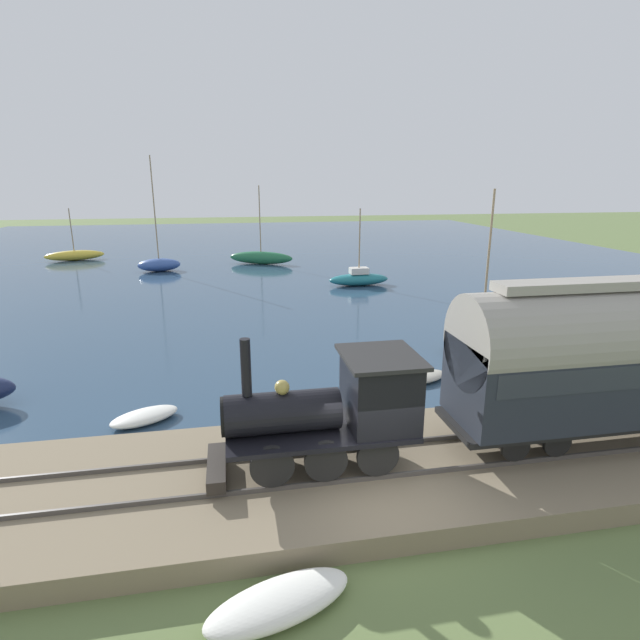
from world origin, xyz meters
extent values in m
plane|color=#607542|center=(0.00, 0.00, 0.00)|extent=(200.00, 200.00, 0.00)
cube|color=#2D4760|center=(44.48, 0.00, 0.00)|extent=(80.00, 80.00, 0.01)
cube|color=#84755B|center=(1.44, 0.00, 0.28)|extent=(5.48, 56.00, 0.56)
cube|color=#4C4742|center=(0.69, 0.00, 0.62)|extent=(0.07, 54.88, 0.12)
cube|color=#4C4742|center=(2.20, 0.00, 0.62)|extent=(0.07, 54.88, 0.12)
cylinder|color=black|center=(0.69, 0.01, 1.20)|extent=(0.12, 1.04, 1.04)
cylinder|color=black|center=(2.20, 0.01, 1.20)|extent=(0.12, 1.04, 1.04)
cylinder|color=black|center=(0.69, 1.28, 1.20)|extent=(0.12, 1.04, 1.04)
cylinder|color=black|center=(2.20, 1.28, 1.20)|extent=(0.12, 1.04, 1.04)
cylinder|color=black|center=(0.69, 2.55, 1.20)|extent=(0.12, 1.04, 1.04)
cylinder|color=black|center=(2.20, 2.55, 1.20)|extent=(0.12, 1.04, 1.04)
cube|color=black|center=(1.44, 1.28, 1.62)|extent=(2.01, 4.61, 0.12)
cylinder|color=black|center=(1.44, 2.20, 2.18)|extent=(1.00, 2.76, 1.00)
cylinder|color=black|center=(1.44, 3.63, 2.18)|extent=(0.95, 0.08, 0.95)
cylinder|color=black|center=(1.44, 3.03, 3.38)|extent=(0.24, 0.24, 1.40)
sphere|color=tan|center=(1.44, 2.20, 2.82)|extent=(0.36, 0.36, 0.36)
cube|color=black|center=(1.44, -0.22, 2.53)|extent=(1.91, 1.61, 1.70)
cube|color=#282828|center=(1.44, -0.22, 3.43)|extent=(2.11, 1.85, 0.10)
cube|color=#2D2823|center=(1.44, 3.84, 0.86)|extent=(1.81, 0.44, 0.32)
cylinder|color=black|center=(0.69, -4.79, 1.06)|extent=(0.12, 0.76, 0.76)
cylinder|color=black|center=(2.20, -4.79, 1.06)|extent=(0.12, 0.76, 0.76)
cylinder|color=black|center=(0.69, -3.61, 1.06)|extent=(0.12, 0.76, 0.76)
cylinder|color=black|center=(2.20, -3.61, 1.06)|extent=(0.12, 0.76, 0.76)
cube|color=black|center=(1.44, -6.90, 1.36)|extent=(2.14, 9.41, 0.16)
cube|color=#232833|center=(1.44, -6.90, 2.54)|extent=(2.38, 9.04, 2.20)
cube|color=#2D333D|center=(1.44, -6.90, 2.93)|extent=(2.41, 8.47, 0.62)
cylinder|color=gray|center=(1.44, -6.90, 3.65)|extent=(2.50, 9.04, 2.50)
cube|color=gray|center=(1.44, -6.90, 5.02)|extent=(0.83, 7.53, 0.24)
ellipsoid|color=#236B42|center=(37.05, 0.31, 0.60)|extent=(3.42, 6.06, 1.17)
cylinder|color=#9E8460|center=(37.05, 0.31, 4.15)|extent=(0.10, 0.10, 5.94)
ellipsoid|color=gold|center=(42.56, 18.06, 0.49)|extent=(2.75, 5.50, 0.97)
cylinder|color=#9E8460|center=(42.56, 18.06, 2.99)|extent=(0.10, 0.10, 4.02)
ellipsoid|color=brown|center=(10.51, -7.88, 0.59)|extent=(1.72, 3.82, 1.16)
cylinder|color=#9E8460|center=(10.51, -7.88, 4.20)|extent=(0.10, 0.10, 6.06)
cube|color=silver|center=(10.51, -7.88, 1.39)|extent=(0.93, 1.18, 0.45)
ellipsoid|color=#335199|center=(34.81, 9.19, 0.56)|extent=(2.18, 3.72, 1.10)
cylinder|color=#9E8460|center=(34.81, 9.19, 5.32)|extent=(0.10, 0.10, 8.43)
ellipsoid|color=#1E707A|center=(25.87, -6.16, 0.45)|extent=(1.59, 4.52, 0.88)
cylinder|color=#9E8460|center=(25.87, -6.16, 3.25)|extent=(0.10, 0.10, 4.73)
cube|color=silver|center=(25.87, -6.16, 1.11)|extent=(0.93, 1.36, 0.45)
ellipsoid|color=beige|center=(5.76, -11.96, 0.23)|extent=(1.79, 2.42, 0.44)
ellipsoid|color=silver|center=(5.98, 6.23, 0.19)|extent=(1.98, 2.44, 0.36)
ellipsoid|color=#B7B2A3|center=(7.60, -3.99, 0.16)|extent=(1.67, 2.25, 0.31)
ellipsoid|color=silver|center=(-2.20, 2.71, 0.22)|extent=(1.88, 3.00, 0.44)
camera|label=1|loc=(-9.50, 3.31, 7.56)|focal=28.00mm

